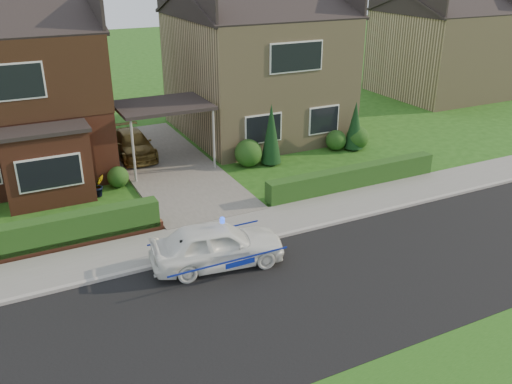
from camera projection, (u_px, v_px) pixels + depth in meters
ground at (292, 296)px, 14.56m from camera, size 120.00×120.00×0.00m
road at (292, 296)px, 14.56m from camera, size 60.00×6.00×0.02m
kerb at (244, 245)px, 17.04m from camera, size 60.00×0.16×0.12m
sidewalk at (231, 231)px, 17.90m from camera, size 60.00×2.00×0.10m
driveway at (166, 165)px, 23.56m from camera, size 3.80×12.00×0.12m
house_left at (2, 78)px, 22.09m from camera, size 7.50×9.53×7.25m
house_right at (255, 60)px, 26.94m from camera, size 7.50×8.06×7.25m
carport_link at (163, 107)px, 22.49m from camera, size 3.80×3.00×2.77m
dwarf_wall at (40, 250)px, 16.48m from camera, size 7.70×0.25×0.36m
hedge_left at (41, 253)px, 16.67m from camera, size 7.50×0.55×0.90m
hedge_right at (352, 188)px, 21.31m from camera, size 7.50×0.55×0.80m
shrub_left_mid at (77, 181)px, 20.30m from camera, size 1.32×1.32×1.32m
shrub_left_near at (118, 177)px, 21.29m from camera, size 0.84×0.84×0.84m
shrub_right_near at (248, 153)px, 23.34m from camera, size 1.20×1.20×1.20m
shrub_right_mid at (336, 140)px, 25.34m from camera, size 0.96×0.96×0.96m
shrub_right_far at (357, 138)px, 25.47m from camera, size 1.08×1.08×1.08m
conifer_a at (271, 136)px, 23.30m from camera, size 0.90×0.90×2.60m
conifer_b at (355, 127)px, 25.17m from camera, size 0.90×0.90×2.20m
neighbour_right at (439, 54)px, 34.79m from camera, size 6.50×7.00×5.20m
police_car at (217, 245)px, 15.79m from camera, size 3.59×4.08×1.49m
driveway_car at (133, 144)px, 24.25m from camera, size 1.59×3.76×1.08m
potted_plant_b at (99, 186)px, 20.45m from camera, size 0.56×0.50×0.85m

